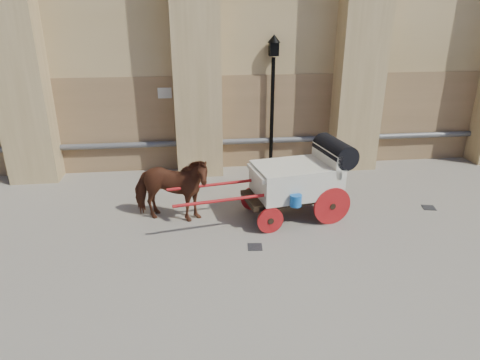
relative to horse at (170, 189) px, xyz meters
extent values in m
plane|color=#6F675B|center=(1.80, -0.29, -0.85)|extent=(90.00, 90.00, 0.00)
cube|color=#906E4A|center=(3.80, 3.86, 0.65)|extent=(44.00, 0.35, 3.00)
cylinder|color=#59595B|center=(3.80, 3.59, 0.05)|extent=(42.00, 0.18, 0.18)
cube|color=beige|center=(-0.20, 3.68, 1.65)|extent=(0.42, 0.04, 0.32)
imported|color=#5A2B16|center=(0.00, 0.00, 0.00)|extent=(2.17, 1.41, 1.69)
cube|color=black|center=(2.97, -0.12, -0.26)|extent=(2.48, 1.45, 0.13)
cube|color=beige|center=(3.08, -0.10, 0.16)|extent=(2.21, 1.65, 0.74)
cube|color=beige|center=(3.86, 0.03, 0.58)|extent=(0.38, 1.33, 0.58)
cube|color=beige|center=(2.19, -0.26, 0.42)|extent=(0.57, 1.21, 0.11)
cylinder|color=black|center=(4.07, 0.07, 0.80)|extent=(0.81, 1.41, 0.59)
cylinder|color=#A31416|center=(3.87, -0.63, -0.37)|extent=(0.95, 0.23, 0.95)
cylinder|color=#A31416|center=(3.64, 0.66, -0.37)|extent=(0.95, 0.23, 0.95)
cylinder|color=#A31416|center=(2.30, -0.91, -0.53)|extent=(0.64, 0.17, 0.64)
cylinder|color=#A31416|center=(2.08, 0.39, -0.53)|extent=(0.64, 0.17, 0.64)
cylinder|color=#A31416|center=(1.33, -0.89, 0.05)|extent=(2.52, 0.51, 0.07)
cylinder|color=#A31416|center=(1.17, 0.05, 0.05)|extent=(2.52, 0.51, 0.07)
cylinder|color=#155CB5|center=(2.89, -0.89, -0.05)|extent=(0.28, 0.28, 0.28)
cylinder|color=black|center=(3.13, 3.51, 0.92)|extent=(0.12, 0.12, 3.54)
cone|color=black|center=(3.13, 3.51, -0.67)|extent=(0.35, 0.35, 0.35)
cube|color=black|center=(3.13, 3.51, 2.94)|extent=(0.28, 0.28, 0.41)
cone|color=black|center=(3.13, 3.51, 3.23)|extent=(0.39, 0.39, 0.24)
cube|color=black|center=(1.85, -1.52, -0.84)|extent=(0.35, 0.35, 0.01)
cube|color=black|center=(6.74, -0.08, -0.84)|extent=(0.38, 0.38, 0.01)
camera|label=1|loc=(0.57, -9.65, 4.08)|focal=32.00mm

